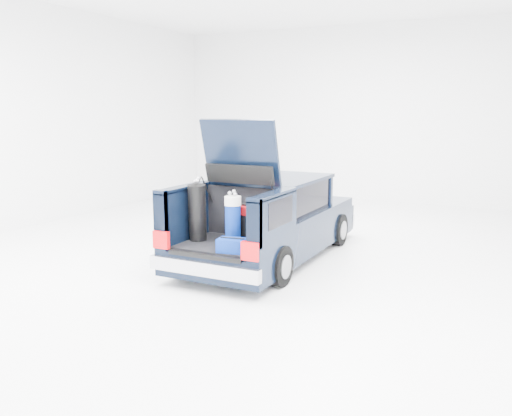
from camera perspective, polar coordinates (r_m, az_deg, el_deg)
The scene contains 6 objects.
ground at distance 9.73m, azimuth 1.32°, elevation -5.27°, with size 14.00×14.00×0.00m, color white.
car at distance 9.67m, azimuth 1.61°, elevation -1.27°, with size 1.87×4.65×2.47m.
red_suitcase at distance 8.26m, azimuth -0.94°, elevation -1.77°, with size 0.42×0.35×0.60m.
black_golf_bag at distance 8.42m, azimuth -6.19°, elevation -0.46°, with size 0.37×0.40×0.99m.
blue_golf_bag at distance 8.11m, azimuth -2.44°, elevation -1.30°, with size 0.31×0.31×0.84m.
blue_duffel at distance 7.78m, azimuth -2.51°, elevation -3.94°, with size 0.45×0.33×0.22m.
Camera 1 is at (3.99, -8.49, 2.60)m, focal length 38.00 mm.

